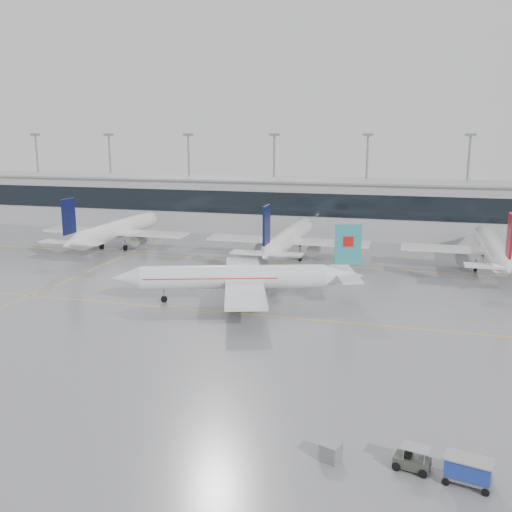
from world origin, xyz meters
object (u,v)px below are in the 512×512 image
(air_canada_jet, at_px, (243,278))
(baggage_cart, at_px, (468,469))
(gse_unit, at_px, (331,452))
(baggage_tug, at_px, (412,461))

(air_canada_jet, xyz_separation_m, baggage_cart, (26.25, -36.00, -2.25))
(air_canada_jet, distance_m, gse_unit, 39.63)
(air_canada_jet, bearing_deg, baggage_cart, 108.25)
(baggage_cart, bearing_deg, air_canada_jet, 138.57)
(baggage_tug, distance_m, baggage_cart, 3.63)
(air_canada_jet, bearing_deg, gse_unit, 97.96)
(baggage_tug, xyz_separation_m, gse_unit, (-5.52, -0.38, 0.03))
(air_canada_jet, bearing_deg, baggage_tug, 104.99)
(air_canada_jet, height_order, baggage_tug, air_canada_jet)
(baggage_tug, height_order, baggage_cart, baggage_cart)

